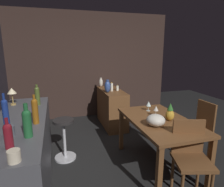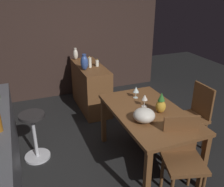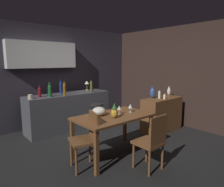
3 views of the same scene
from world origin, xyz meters
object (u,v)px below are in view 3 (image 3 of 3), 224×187
Objects in this scene: pineapple_centerpiece at (114,112)px; cup_slate at (50,93)px; bar_stool at (97,116)px; wine_glass_right at (119,108)px; counter_lamp at (87,83)px; wine_glass_left at (130,106)px; cup_cream at (30,97)px; sideboard_cabinet at (162,115)px; wine_bottle_amber at (64,89)px; chair_near_window at (87,138)px; wine_bottle_cobalt at (61,87)px; pillar_candle_short at (165,97)px; wine_bottle_ruby at (40,92)px; vase_ceramic_blue at (152,93)px; wine_bottle_olive at (91,86)px; fruit_bowl at (99,111)px; pillar_candle_tall at (159,95)px; dining_table at (113,120)px; chair_by_doorway at (152,141)px; wine_bottle_green at (50,90)px.

cup_slate is at bearing 98.23° from pineapple_centerpiece.
bar_stool is 1.49m from wine_glass_right.
wine_glass_left is at bearing -100.83° from counter_lamp.
wine_glass_right is 0.23m from pineapple_centerpiece.
cup_slate reaches higher than cup_cream.
wine_bottle_amber is (-1.83, 1.43, 0.65)m from sideboard_cabinet.
wine_bottle_cobalt is (0.58, 2.00, 0.56)m from chair_near_window.
pillar_candle_short reaches higher than sideboard_cabinet.
wine_bottle_ruby is (-0.75, 1.81, 0.16)m from wine_glass_right.
vase_ceramic_blue is at bearing 114.92° from pillar_candle_short.
wine_glass_right is 0.51× the size of wine_bottle_olive.
fruit_bowl is 1.86× the size of cup_slate.
pillar_candle_tall is (2.51, -1.49, -0.04)m from cup_cream.
dining_table is at bearing -42.04° from fruit_bowl.
cup_slate reaches higher than fruit_bowl.
pillar_candle_tall is at bearing 33.10° from chair_by_doorway.
chair_near_window is 5.75× the size of wine_glass_left.
pillar_candle_tall is (1.55, 1.01, 0.42)m from chair_by_doorway.
cup_slate is (-0.46, 2.63, 0.46)m from chair_by_doorway.
wine_glass_left is at bearing -67.88° from cup_slate.
chair_near_window is 0.82m from wine_glass_right.
wine_bottle_green is at bearing -113.11° from cup_slate.
wine_bottle_olive reaches higher than vase_ceramic_blue.
wine_bottle_amber reaches higher than pillar_candle_short.
bar_stool is (0.50, 2.10, -0.14)m from chair_by_doorway.
bar_stool is 2.45× the size of wine_bottle_ruby.
wine_bottle_cobalt is (-0.03, 1.93, 0.41)m from dining_table.
sideboard_cabinet is 8.26× the size of pillar_candle_short.
sideboard_cabinet is 6.88× the size of wine_glass_right.
cup_cream is 3.00m from pillar_candle_short.
pillar_candle_short is at bearing -40.91° from cup_slate.
chair_by_doorway is 2.53× the size of wine_bottle_cobalt.
chair_by_doorway is 2.73m from wine_bottle_ruby.
sideboard_cabinet is 2.72m from cup_slate.
wine_bottle_cobalt is at bearing 33.73° from wine_bottle_green.
wine_bottle_olive is at bearing -0.35° from wine_bottle_green.
sideboard_cabinet is 2.91m from wine_bottle_ruby.
pillar_candle_tall is at bearing -45.99° from bar_stool.
chair_near_window is 3.57× the size of pineapple_centerpiece.
dining_table is at bearing -114.70° from bar_stool.
wine_glass_left is at bearing -77.56° from wine_bottle_cobalt.
wine_bottle_green reaches higher than counter_lamp.
chair_near_window is 1.37× the size of bar_stool.
chair_near_window is (-0.61, -0.07, -0.15)m from dining_table.
vase_ceramic_blue is at bearing -33.75° from wine_bottle_ruby.
chair_by_doorway is 3.47× the size of counter_lamp.
fruit_bowl reaches higher than dining_table.
vase_ceramic_blue is at bearing 14.23° from wine_glass_right.
chair_near_window is 1.07m from wine_glass_left.
wine_bottle_ruby is (-0.43, 1.62, 0.20)m from fruit_bowl.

